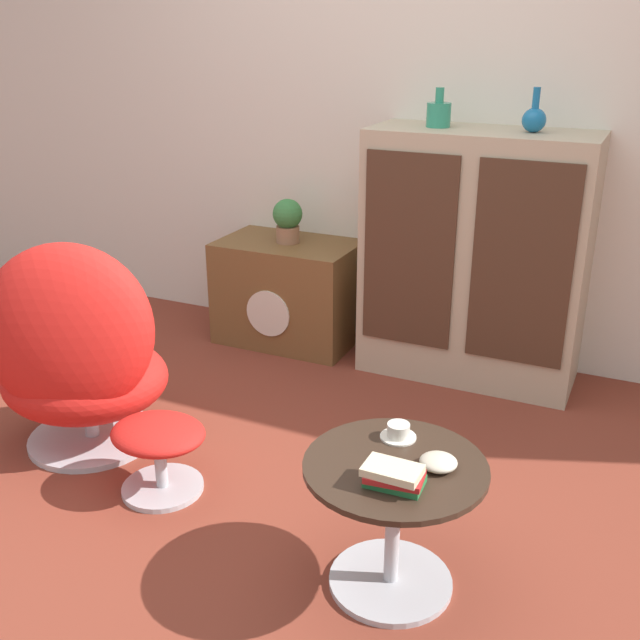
{
  "coord_description": "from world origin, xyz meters",
  "views": [
    {
      "loc": [
        1.17,
        -1.84,
        1.58
      ],
      "look_at": [
        0.09,
        0.49,
        0.55
      ],
      "focal_mm": 42.0,
      "sensor_mm": 36.0,
      "label": 1
    }
  ],
  "objects_px": {
    "potted_plant": "(288,219)",
    "bowl": "(438,462)",
    "egg_chair": "(77,357)",
    "teacup": "(398,432)",
    "tv_console": "(288,292)",
    "ottoman": "(159,443)",
    "book_stack": "(394,476)",
    "coffee_table": "(393,511)",
    "vase_leftmost": "(439,114)",
    "sideboard": "(475,258)",
    "vase_inner_left": "(534,119)"
  },
  "relations": [
    {
      "from": "sideboard",
      "to": "bowl",
      "type": "relative_size",
      "value": 10.79
    },
    {
      "from": "teacup",
      "to": "book_stack",
      "type": "relative_size",
      "value": 0.66
    },
    {
      "from": "ottoman",
      "to": "vase_leftmost",
      "type": "relative_size",
      "value": 2.07
    },
    {
      "from": "bowl",
      "to": "coffee_table",
      "type": "bearing_deg",
      "value": -163.87
    },
    {
      "from": "teacup",
      "to": "sideboard",
      "type": "bearing_deg",
      "value": 95.36
    },
    {
      "from": "tv_console",
      "to": "bowl",
      "type": "height_order",
      "value": "tv_console"
    },
    {
      "from": "tv_console",
      "to": "ottoman",
      "type": "height_order",
      "value": "tv_console"
    },
    {
      "from": "vase_leftmost",
      "to": "potted_plant",
      "type": "bearing_deg",
      "value": -179.26
    },
    {
      "from": "coffee_table",
      "to": "bowl",
      "type": "xyz_separation_m",
      "value": [
        0.11,
        0.03,
        0.18
      ]
    },
    {
      "from": "vase_inner_left",
      "to": "book_stack",
      "type": "distance_m",
      "value": 1.82
    },
    {
      "from": "ottoman",
      "to": "bowl",
      "type": "relative_size",
      "value": 3.27
    },
    {
      "from": "tv_console",
      "to": "potted_plant",
      "type": "relative_size",
      "value": 3.16
    },
    {
      "from": "coffee_table",
      "to": "vase_inner_left",
      "type": "bearing_deg",
      "value": 88.97
    },
    {
      "from": "sideboard",
      "to": "vase_leftmost",
      "type": "height_order",
      "value": "vase_leftmost"
    },
    {
      "from": "coffee_table",
      "to": "potted_plant",
      "type": "height_order",
      "value": "potted_plant"
    },
    {
      "from": "egg_chair",
      "to": "potted_plant",
      "type": "relative_size",
      "value": 3.92
    },
    {
      "from": "tv_console",
      "to": "ottoman",
      "type": "relative_size",
      "value": 2.03
    },
    {
      "from": "sideboard",
      "to": "egg_chair",
      "type": "xyz_separation_m",
      "value": [
        -1.19,
        -1.32,
        -0.18
      ]
    },
    {
      "from": "sideboard",
      "to": "tv_console",
      "type": "bearing_deg",
      "value": -179.61
    },
    {
      "from": "vase_leftmost",
      "to": "vase_inner_left",
      "type": "bearing_deg",
      "value": 0.0
    },
    {
      "from": "egg_chair",
      "to": "teacup",
      "type": "distance_m",
      "value": 1.32
    },
    {
      "from": "potted_plant",
      "to": "vase_leftmost",
      "type": "bearing_deg",
      "value": 0.74
    },
    {
      "from": "coffee_table",
      "to": "vase_leftmost",
      "type": "height_order",
      "value": "vase_leftmost"
    },
    {
      "from": "ottoman",
      "to": "potted_plant",
      "type": "height_order",
      "value": "potted_plant"
    },
    {
      "from": "coffee_table",
      "to": "vase_inner_left",
      "type": "distance_m",
      "value": 1.81
    },
    {
      "from": "book_stack",
      "to": "bowl",
      "type": "xyz_separation_m",
      "value": [
        0.08,
        0.13,
        -0.01
      ]
    },
    {
      "from": "egg_chair",
      "to": "bowl",
      "type": "relative_size",
      "value": 8.22
    },
    {
      "from": "sideboard",
      "to": "coffee_table",
      "type": "relative_size",
      "value": 2.18
    },
    {
      "from": "vase_inner_left",
      "to": "book_stack",
      "type": "relative_size",
      "value": 1.11
    },
    {
      "from": "potted_plant",
      "to": "teacup",
      "type": "height_order",
      "value": "potted_plant"
    },
    {
      "from": "ottoman",
      "to": "vase_leftmost",
      "type": "xyz_separation_m",
      "value": [
        0.53,
        1.44,
        1.01
      ]
    },
    {
      "from": "book_stack",
      "to": "coffee_table",
      "type": "bearing_deg",
      "value": 106.57
    },
    {
      "from": "egg_chair",
      "to": "potted_plant",
      "type": "distance_m",
      "value": 1.36
    },
    {
      "from": "sideboard",
      "to": "potted_plant",
      "type": "height_order",
      "value": "sideboard"
    },
    {
      "from": "egg_chair",
      "to": "coffee_table",
      "type": "relative_size",
      "value": 1.66
    },
    {
      "from": "tv_console",
      "to": "bowl",
      "type": "relative_size",
      "value": 6.63
    },
    {
      "from": "tv_console",
      "to": "vase_leftmost",
      "type": "height_order",
      "value": "vase_leftmost"
    },
    {
      "from": "teacup",
      "to": "book_stack",
      "type": "bearing_deg",
      "value": -73.49
    },
    {
      "from": "vase_leftmost",
      "to": "book_stack",
      "type": "bearing_deg",
      "value": -75.98
    },
    {
      "from": "egg_chair",
      "to": "teacup",
      "type": "xyz_separation_m",
      "value": [
        1.32,
        -0.09,
        0.05
      ]
    },
    {
      "from": "bowl",
      "to": "tv_console",
      "type": "bearing_deg",
      "value": 129.57
    },
    {
      "from": "teacup",
      "to": "ottoman",
      "type": "bearing_deg",
      "value": -178.23
    },
    {
      "from": "egg_chair",
      "to": "book_stack",
      "type": "relative_size",
      "value": 5.31
    },
    {
      "from": "teacup",
      "to": "bowl",
      "type": "relative_size",
      "value": 1.03
    },
    {
      "from": "potted_plant",
      "to": "bowl",
      "type": "xyz_separation_m",
      "value": [
        1.24,
        -1.51,
        -0.22
      ]
    },
    {
      "from": "tv_console",
      "to": "sideboard",
      "type": "bearing_deg",
      "value": 0.39
    },
    {
      "from": "ottoman",
      "to": "teacup",
      "type": "bearing_deg",
      "value": 1.77
    },
    {
      "from": "teacup",
      "to": "coffee_table",
      "type": "bearing_deg",
      "value": -73.54
    },
    {
      "from": "coffee_table",
      "to": "vase_inner_left",
      "type": "xyz_separation_m",
      "value": [
        0.03,
        1.55,
        0.94
      ]
    },
    {
      "from": "vase_leftmost",
      "to": "teacup",
      "type": "distance_m",
      "value": 1.64
    }
  ]
}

